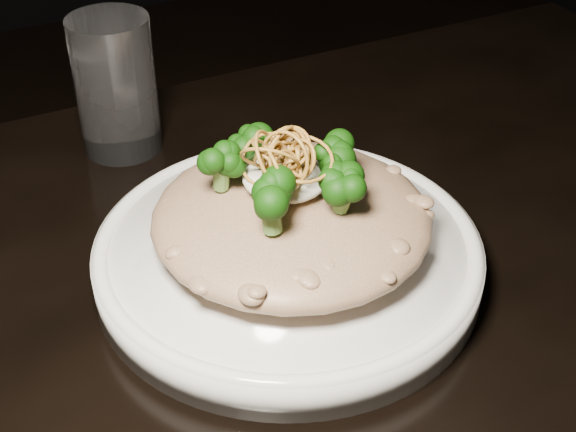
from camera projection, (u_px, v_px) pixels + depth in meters
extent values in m
cube|color=black|center=(352.00, 326.00, 0.61)|extent=(1.10, 0.80, 0.04)
cylinder|color=black|center=(499.00, 271.00, 1.24)|extent=(0.05, 0.05, 0.71)
cylinder|color=white|center=(288.00, 258.00, 0.62)|extent=(0.30, 0.30, 0.03)
ellipsoid|color=brown|center=(291.00, 217.00, 0.59)|extent=(0.21, 0.21, 0.05)
ellipsoid|color=silver|center=(285.00, 178.00, 0.58)|extent=(0.06, 0.06, 0.02)
cylinder|color=white|center=(116.00, 86.00, 0.74)|extent=(0.09, 0.09, 0.13)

